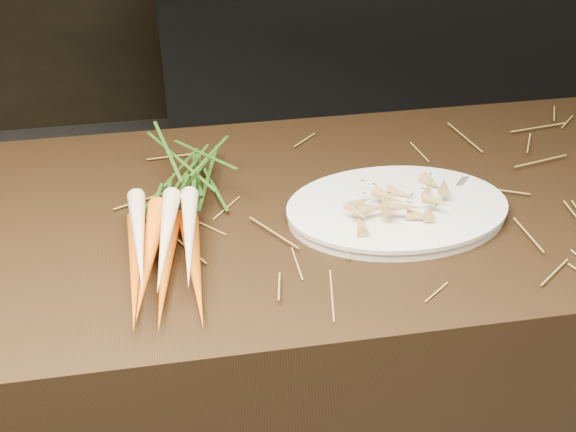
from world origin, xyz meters
name	(u,v)px	position (x,y,z in m)	size (l,w,h in m)	color
main_counter	(453,358)	(0.00, 0.30, 0.45)	(2.40, 0.70, 0.90)	black
back_counter	(367,50)	(0.30, 2.18, 0.42)	(1.82, 0.62, 0.84)	black
straw_bedding	(484,186)	(0.00, 0.30, 0.91)	(1.40, 0.60, 0.02)	olive
root_veg_bunch	(168,199)	(-0.59, 0.30, 0.95)	(0.20, 0.53, 0.10)	#DB5403
serving_platter	(397,212)	(-0.19, 0.24, 0.91)	(0.39, 0.26, 0.02)	white
roasted_veg_heap	(398,196)	(-0.19, 0.24, 0.94)	(0.19, 0.14, 0.04)	#A3733A
serving_fork	(476,205)	(-0.05, 0.22, 0.92)	(0.01, 0.15, 0.00)	silver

